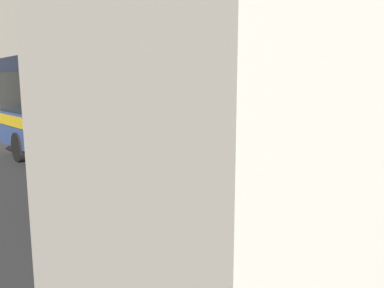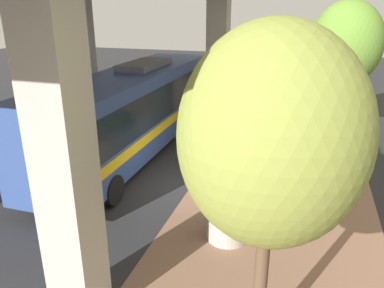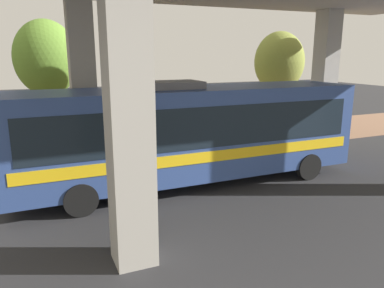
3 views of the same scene
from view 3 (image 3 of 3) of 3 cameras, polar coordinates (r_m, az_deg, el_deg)
name	(u,v)px [view 3 (image 3 of 3)]	position (r m, az deg, el deg)	size (l,w,h in m)	color
ground_plane	(214,155)	(17.59, 3.39, -1.68)	(80.00, 80.00, 0.00)	#2D2D30
sidewalk_strip	(189,141)	(20.22, -0.42, 0.41)	(6.00, 40.00, 0.02)	#936B51
overpass	(270,0)	(13.63, 11.87, 20.67)	(9.40, 19.62, 7.26)	#ADA89E
bus	(190,130)	(13.17, -0.31, 2.19)	(2.79, 12.29, 3.73)	#334C8C
fire_hydrant	(138,142)	(18.36, -8.17, 0.34)	(0.52, 0.25, 0.91)	red
planter_front	(239,125)	(20.12, 7.22, 2.83)	(1.43, 1.43, 1.79)	#ADA89E
planter_middle	(208,129)	(19.63, 2.42, 2.31)	(1.24, 1.24, 1.54)	#ADA89E
planter_back	(113,139)	(17.83, -11.88, 0.73)	(1.25, 1.25, 1.52)	#ADA89E
planter_extra	(135,143)	(16.75, -8.75, 0.14)	(1.23, 1.23, 1.53)	#ADA89E
street_tree_near	(46,58)	(20.08, -21.34, 12.09)	(3.07, 3.07, 6.27)	brown
street_tree_far	(279,62)	(22.64, 13.15, 12.06)	(2.85, 2.85, 5.88)	brown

